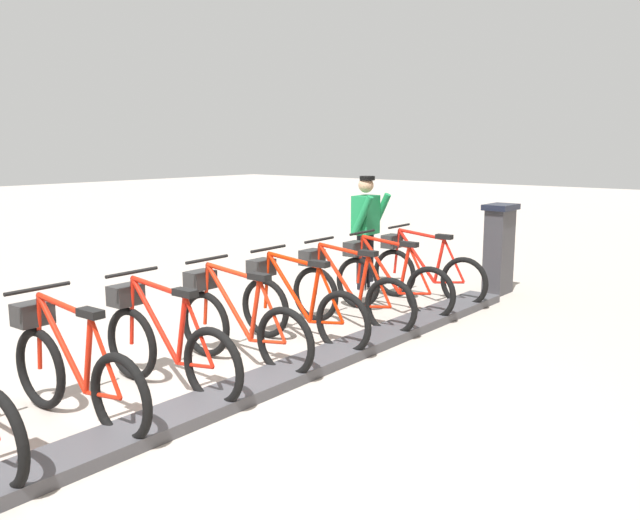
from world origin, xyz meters
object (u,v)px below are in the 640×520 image
Objects in this scene: bike_docked_1 at (388,280)px; bike_docked_6 at (71,369)px; bike_docked_0 at (423,270)px; bike_docked_5 at (164,343)px; bike_docked_4 at (237,322)px; bike_docked_2 at (346,292)px; bike_docked_3 at (297,306)px; payment_kiosk at (499,247)px; worker_near_rack at (366,228)px.

bike_docked_6 is at bearing 90.00° from bike_docked_1.
bike_docked_0 is 4.31m from bike_docked_5.
bike_docked_0 is 0.86m from bike_docked_1.
bike_docked_0 and bike_docked_4 have the same top height.
bike_docked_4 is at bearing -90.00° from bike_docked_5.
bike_docked_2 is 2.58m from bike_docked_5.
bike_docked_3 is 1.00× the size of bike_docked_6.
bike_docked_3 is 1.00× the size of bike_docked_4.
payment_kiosk is 1.91m from worker_near_rack.
payment_kiosk is 0.74× the size of bike_docked_0.
bike_docked_2 is 1.04× the size of worker_near_rack.
bike_docked_3 and bike_docked_5 have the same top height.
bike_docked_2 is at bearing 90.00° from bike_docked_1.
bike_docked_0 is at bearing -90.00° from bike_docked_2.
bike_docked_4 and bike_docked_5 have the same top height.
worker_near_rack reaches higher than payment_kiosk.
bike_docked_1 is 1.00× the size of bike_docked_4.
bike_docked_1 is (0.57, 1.96, -0.24)m from payment_kiosk.
bike_docked_6 is (0.00, 1.72, 0.00)m from bike_docked_4.
bike_docked_3 is at bearing 111.09° from worker_near_rack.
bike_docked_6 is (0.00, 2.58, 0.00)m from bike_docked_3.
bike_docked_6 is at bearing 90.00° from bike_docked_3.
worker_near_rack reaches higher than bike_docked_3.
bike_docked_4 is at bearing 82.83° from payment_kiosk.
bike_docked_1 is 1.50m from worker_near_rack.
bike_docked_1 and bike_docked_5 have the same top height.
bike_docked_2 is at bearing -90.00° from bike_docked_6.
bike_docked_1 is (0.00, 0.86, 0.00)m from bike_docked_0.
bike_docked_0 is at bearing -90.00° from bike_docked_6.
bike_docked_5 is (0.57, 5.41, -0.24)m from payment_kiosk.
bike_docked_6 is at bearing 90.00° from bike_docked_4.
worker_near_rack is (1.61, 0.99, 0.24)m from payment_kiosk.
bike_docked_1 is 3.44m from bike_docked_5.
bike_docked_2 is 2.16m from worker_near_rack.
bike_docked_1 is 1.00× the size of bike_docked_5.
bike_docked_6 is (0.00, 0.86, 0.00)m from bike_docked_5.
payment_kiosk is 4.59m from bike_docked_4.
bike_docked_1 is 1.00× the size of bike_docked_2.
bike_docked_0 and bike_docked_6 have the same top height.
worker_near_rack is (1.04, -4.42, 0.48)m from bike_docked_5.
bike_docked_2 is at bearing -90.00° from bike_docked_3.
bike_docked_1 is at bearing -90.00° from bike_docked_3.
worker_near_rack is at bearing -60.47° from bike_docked_2.
bike_docked_1 and bike_docked_3 have the same top height.
bike_docked_1 and bike_docked_2 have the same top height.
bike_docked_5 is at bearing 90.00° from bike_docked_2.
payment_kiosk reaches higher than bike_docked_5.
bike_docked_5 and bike_docked_6 have the same top height.
payment_kiosk reaches higher than bike_docked_0.
bike_docked_3 is at bearing 90.00° from bike_docked_2.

